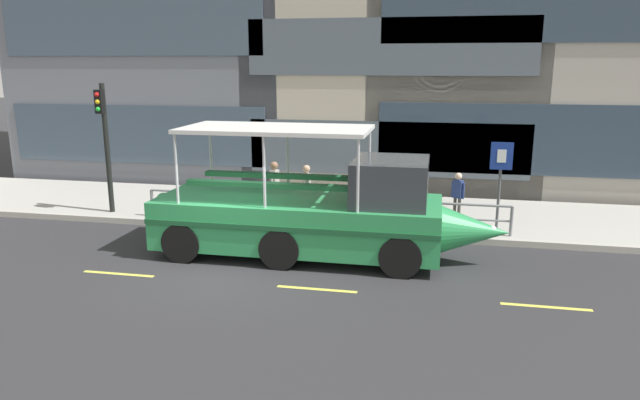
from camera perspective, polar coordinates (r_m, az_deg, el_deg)
The scene contains 11 objects.
ground_plane at distance 14.47m, azimuth -8.91°, elevation -6.51°, with size 120.00×120.00×0.00m, color #2B2B2D.
sidewalk at distance 19.56m, azimuth -3.27°, elevation -0.83°, with size 32.00×4.80×0.18m, color #A8A59E.
curb_edge at distance 17.24m, azimuth -5.36°, elevation -2.81°, with size 32.00×0.18×0.18m, color #B2ADA3.
lane_centreline at distance 13.62m, azimuth -10.35°, elevation -7.85°, with size 25.80×0.12×0.01m.
curb_guardrail at distance 17.01m, azimuth 0.08°, elevation -0.59°, with size 10.83×0.09×0.88m.
traffic_light_pole at distance 19.43m, azimuth -20.38°, elevation 5.95°, with size 0.24×0.46×4.08m.
parking_sign at distance 16.92m, azimuth 17.31°, elevation 2.69°, with size 0.60×0.12×2.56m.
duck_tour_boat at distance 14.80m, azimuth -0.20°, elevation -1.41°, with size 9.02×2.60×3.30m.
pedestrian_near_bow at distance 17.77m, azimuth 13.37°, elevation 0.71°, with size 0.38×0.29×1.52m.
pedestrian_mid_left at distance 17.78m, azimuth -1.33°, elevation 1.37°, with size 0.32×0.41×1.66m.
pedestrian_mid_right at distance 17.86m, azimuth -4.49°, elevation 1.57°, with size 0.24×0.50×1.76m.
Camera 1 is at (4.85, -12.73, 4.88)m, focal length 32.58 mm.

